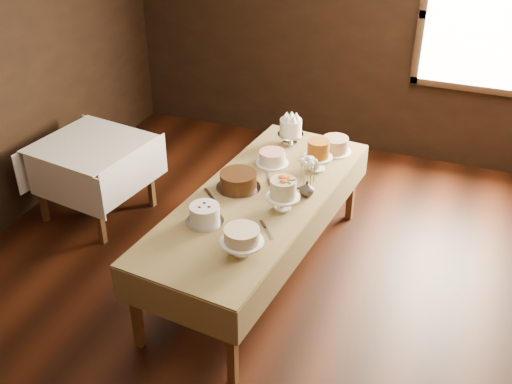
% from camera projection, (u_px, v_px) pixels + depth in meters
% --- Properties ---
extents(floor, '(5.00, 6.00, 0.01)m').
position_uv_depth(floor, '(247.00, 308.00, 4.85)').
color(floor, black).
rests_on(floor, ground).
extents(wall_back, '(5.00, 0.02, 2.80)m').
position_uv_depth(wall_back, '(352.00, 25.00, 6.50)').
color(wall_back, black).
rests_on(wall_back, ground).
extents(window, '(1.10, 0.05, 1.30)m').
position_uv_depth(window, '(485.00, 21.00, 5.95)').
color(window, '#FFEABF').
rests_on(window, wall_back).
extents(display_table, '(1.21, 2.53, 0.76)m').
position_uv_depth(display_table, '(259.00, 202.00, 4.85)').
color(display_table, '#4D2F16').
rests_on(display_table, ground).
extents(side_table, '(1.02, 1.02, 0.75)m').
position_uv_depth(side_table, '(91.00, 152.00, 5.65)').
color(side_table, '#4D2F16').
rests_on(side_table, ground).
extents(cake_meringue, '(0.23, 0.23, 0.25)m').
position_uv_depth(cake_meringue, '(291.00, 133.00, 5.53)').
color(cake_meringue, silver).
rests_on(cake_meringue, display_table).
extents(cake_speckled, '(0.29, 0.29, 0.14)m').
position_uv_depth(cake_speckled, '(335.00, 145.00, 5.42)').
color(cake_speckled, white).
rests_on(cake_speckled, display_table).
extents(cake_lattice, '(0.28, 0.28, 0.11)m').
position_uv_depth(cake_lattice, '(272.00, 158.00, 5.25)').
color(cake_lattice, white).
rests_on(cake_lattice, display_table).
extents(cake_caramel, '(0.26, 0.26, 0.28)m').
position_uv_depth(cake_caramel, '(318.00, 157.00, 5.12)').
color(cake_caramel, white).
rests_on(cake_caramel, display_table).
extents(cake_chocolate, '(0.36, 0.36, 0.14)m').
position_uv_depth(cake_chocolate, '(238.00, 181.00, 4.89)').
color(cake_chocolate, silver).
rests_on(cake_chocolate, display_table).
extents(cake_flowers, '(0.26, 0.26, 0.26)m').
position_uv_depth(cake_flowers, '(283.00, 196.00, 4.61)').
color(cake_flowers, white).
rests_on(cake_flowers, display_table).
extents(cake_swirl, '(0.28, 0.28, 0.14)m').
position_uv_depth(cake_swirl, '(205.00, 215.00, 4.48)').
color(cake_swirl, silver).
rests_on(cake_swirl, display_table).
extents(cake_cream, '(0.30, 0.30, 0.21)m').
position_uv_depth(cake_cream, '(242.00, 242.00, 4.15)').
color(cake_cream, white).
rests_on(cake_cream, display_table).
extents(cake_server_b, '(0.18, 0.20, 0.01)m').
position_uv_depth(cake_server_b, '(269.00, 233.00, 4.40)').
color(cake_server_b, silver).
rests_on(cake_server_b, display_table).
extents(cake_server_c, '(0.13, 0.23, 0.01)m').
position_uv_depth(cake_server_c, '(268.00, 175.00, 5.10)').
color(cake_server_c, silver).
rests_on(cake_server_c, display_table).
extents(cake_server_d, '(0.15, 0.21, 0.01)m').
position_uv_depth(cake_server_d, '(299.00, 188.00, 4.92)').
color(cake_server_d, silver).
rests_on(cake_server_d, display_table).
extents(cake_server_e, '(0.19, 0.19, 0.01)m').
position_uv_depth(cake_server_e, '(213.00, 199.00, 4.79)').
color(cake_server_e, silver).
rests_on(cake_server_e, display_table).
extents(flower_vase, '(0.13, 0.13, 0.12)m').
position_uv_depth(flower_vase, '(307.00, 189.00, 4.80)').
color(flower_vase, '#2D2823').
rests_on(flower_vase, display_table).
extents(flower_bouquet, '(0.14, 0.14, 0.20)m').
position_uv_depth(flower_bouquet, '(308.00, 168.00, 4.71)').
color(flower_bouquet, white).
rests_on(flower_bouquet, flower_vase).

